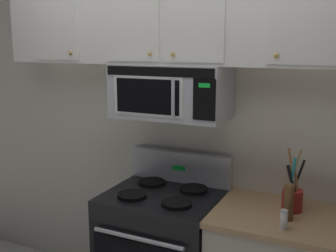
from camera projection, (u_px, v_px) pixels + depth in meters
back_wall at (186, 119)px, 2.95m from camera, size 5.20×0.10×2.70m
over_range_microwave at (171, 91)px, 2.68m from camera, size 0.76×0.43×0.35m
upper_cabinets at (173, 21)px, 2.62m from camera, size 2.50×0.36×0.55m
utensil_crock_red at (292, 196)px, 2.42m from camera, size 0.12×0.12×0.38m
salt_shaker at (284, 220)px, 2.19m from camera, size 0.04×0.04×0.11m
pepper_mill at (289, 202)px, 2.29m from camera, size 0.06×0.06×0.21m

